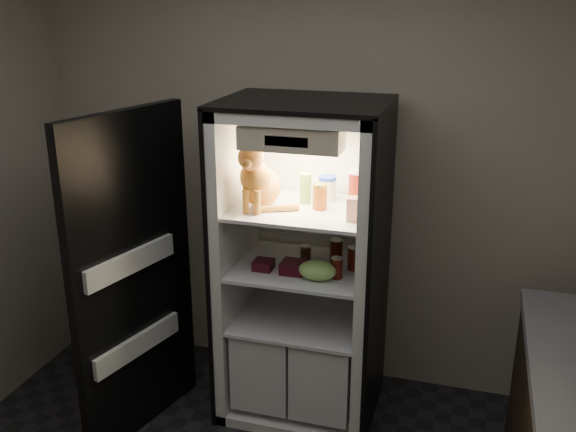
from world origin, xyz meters
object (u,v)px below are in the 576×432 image
berry_box_right (293,267)px  cream_carton (354,209)px  parmesan_shaker (306,188)px  soda_can_c (337,268)px  soda_can_b (354,258)px  condiment_jar (306,252)px  refrigerator (304,285)px  soda_can_a (336,251)px  grape_bag (317,270)px  salsa_jar (320,196)px  mayo_tub (327,188)px  pepper_jar (359,188)px  berry_box_left (263,265)px  tabby_cat (259,181)px

berry_box_right → cream_carton: bearing=-5.3°
cream_carton → parmesan_shaker: bearing=146.4°
soda_can_c → berry_box_right: soda_can_c is taller
soda_can_b → condiment_jar: 0.30m
refrigerator → soda_can_a: 0.28m
cream_carton → soda_can_a: cream_carton is taller
refrigerator → grape_bag: bearing=-58.6°
grape_bag → berry_box_right: grape_bag is taller
condiment_jar → cream_carton: bearing=-35.8°
soda_can_c → berry_box_right: 0.25m
salsa_jar → soda_can_c: size_ratio=1.20×
mayo_tub → cream_carton: size_ratio=1.14×
pepper_jar → soda_can_c: pepper_jar is taller
mayo_tub → cream_carton: bearing=-54.1°
condiment_jar → grape_bag: 0.28m
refrigerator → berry_box_left: bearing=-137.9°
soda_can_a → soda_can_b: 0.14m
grape_bag → berry_box_left: bearing=172.3°
parmesan_shaker → grape_bag: bearing=-60.0°
berry_box_right → condiment_jar: bearing=85.0°
pepper_jar → grape_bag: bearing=-120.5°
salsa_jar → mayo_tub: bearing=88.7°
soda_can_b → salsa_jar: bearing=-169.0°
berry_box_left → mayo_tub: bearing=42.3°
soda_can_b → condiment_jar: size_ratio=1.54×
soda_can_b → berry_box_right: soda_can_b is taller
soda_can_a → condiment_jar: bearing=-172.6°
soda_can_c → grape_bag: size_ratio=0.57×
soda_can_a → cream_carton: bearing=-60.5°
refrigerator → grape_bag: refrigerator is taller
soda_can_a → soda_can_c: (0.05, -0.22, -0.01)m
berry_box_right → salsa_jar: bearing=41.1°
salsa_jar → grape_bag: (0.03, -0.15, -0.37)m
parmesan_shaker → berry_box_left: bearing=-135.9°
mayo_tub → condiment_jar: (-0.11, -0.06, -0.38)m
pepper_jar → grape_bag: pepper_jar is taller
refrigerator → pepper_jar: refrigerator is taller
parmesan_shaker → salsa_jar: bearing=-37.3°
mayo_tub → berry_box_right: 0.49m
soda_can_a → grape_bag: soda_can_a is taller
pepper_jar → soda_can_c: 0.46m
cream_carton → soda_can_b: size_ratio=0.93×
soda_can_b → soda_can_c: bearing=-114.5°
parmesan_shaker → tabby_cat: bearing=-146.1°
condiment_jar → grape_bag: size_ratio=0.42×
cream_carton → grape_bag: size_ratio=0.60×
salsa_jar → soda_can_c: 0.40m
refrigerator → berry_box_right: refrigerator is taller
soda_can_a → condiment_jar: 0.18m
berry_box_right → berry_box_left: bearing=-178.7°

